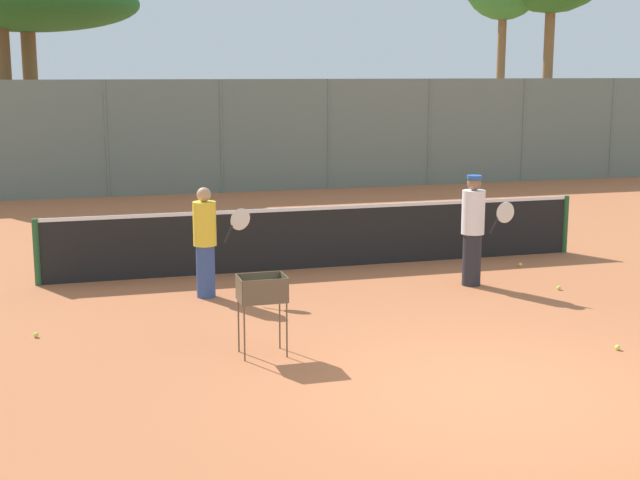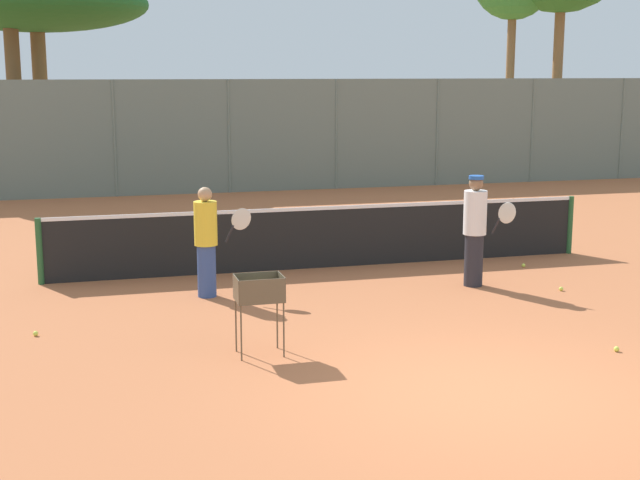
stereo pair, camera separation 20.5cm
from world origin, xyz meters
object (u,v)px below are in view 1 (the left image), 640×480
(ball_cart, at_px, (262,295))
(player_white_outfit, at_px, (473,229))
(player_red_cap, at_px, (206,241))
(tennis_net, at_px, (323,236))

(ball_cart, bearing_deg, player_white_outfit, 32.65)
(player_red_cap, height_order, ball_cart, player_red_cap)
(tennis_net, height_order, player_red_cap, player_red_cap)
(player_white_outfit, relative_size, player_red_cap, 1.05)
(tennis_net, bearing_deg, ball_cart, -114.76)
(tennis_net, xyz_separation_m, ball_cart, (-2.04, -4.42, 0.17))
(player_white_outfit, xyz_separation_m, ball_cart, (-3.95, -2.53, -0.18))
(tennis_net, relative_size, player_red_cap, 5.73)
(tennis_net, height_order, player_white_outfit, player_white_outfit)
(tennis_net, xyz_separation_m, player_red_cap, (-2.25, -1.47, 0.30))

